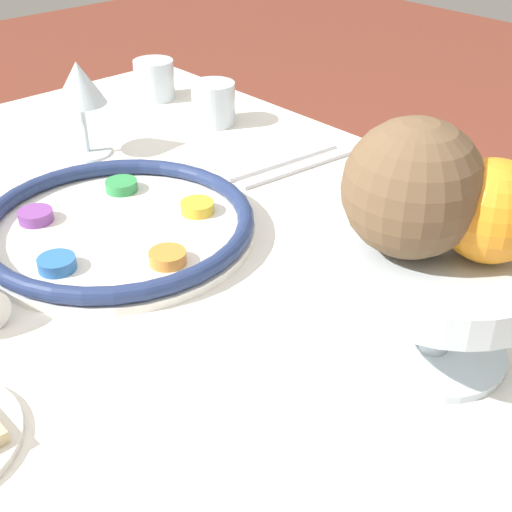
{
  "coord_description": "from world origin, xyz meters",
  "views": [
    {
      "loc": [
        0.58,
        -0.31,
        1.14
      ],
      "look_at": [
        0.11,
        0.11,
        0.75
      ],
      "focal_mm": 50.0,
      "sensor_mm": 36.0,
      "label": 1
    }
  ],
  "objects_px": {
    "cup_near": "(154,80)",
    "seder_plate": "(117,225)",
    "cup_mid": "(214,103)",
    "coconut": "(413,188)",
    "fruit_stand": "(444,280)",
    "cup_far": "(497,219)",
    "orange_fruit": "(492,211)",
    "wine_glass": "(79,87)"
  },
  "relations": [
    {
      "from": "cup_near",
      "to": "seder_plate",
      "type": "bearing_deg",
      "value": -40.63
    },
    {
      "from": "cup_mid",
      "to": "coconut",
      "type": "bearing_deg",
      "value": -23.26
    },
    {
      "from": "fruit_stand",
      "to": "coconut",
      "type": "distance_m",
      "value": 0.09
    },
    {
      "from": "cup_near",
      "to": "cup_far",
      "type": "xyz_separation_m",
      "value": [
        0.68,
        0.0,
        0.0
      ]
    },
    {
      "from": "orange_fruit",
      "to": "cup_mid",
      "type": "distance_m",
      "value": 0.65
    },
    {
      "from": "coconut",
      "to": "cup_far",
      "type": "relative_size",
      "value": 1.69
    },
    {
      "from": "wine_glass",
      "to": "coconut",
      "type": "bearing_deg",
      "value": -2.36
    },
    {
      "from": "cup_mid",
      "to": "orange_fruit",
      "type": "bearing_deg",
      "value": -18.12
    },
    {
      "from": "coconut",
      "to": "seder_plate",
      "type": "bearing_deg",
      "value": -168.0
    },
    {
      "from": "wine_glass",
      "to": "fruit_stand",
      "type": "distance_m",
      "value": 0.62
    },
    {
      "from": "cup_near",
      "to": "cup_far",
      "type": "bearing_deg",
      "value": 0.05
    },
    {
      "from": "cup_near",
      "to": "cup_far",
      "type": "distance_m",
      "value": 0.68
    },
    {
      "from": "fruit_stand",
      "to": "orange_fruit",
      "type": "xyz_separation_m",
      "value": [
        0.02,
        0.02,
        0.07
      ]
    },
    {
      "from": "fruit_stand",
      "to": "cup_mid",
      "type": "xyz_separation_m",
      "value": [
        -0.59,
        0.22,
        -0.05
      ]
    },
    {
      "from": "seder_plate",
      "to": "orange_fruit",
      "type": "height_order",
      "value": "orange_fruit"
    },
    {
      "from": "coconut",
      "to": "orange_fruit",
      "type": "bearing_deg",
      "value": 38.09
    },
    {
      "from": "seder_plate",
      "to": "fruit_stand",
      "type": "height_order",
      "value": "fruit_stand"
    },
    {
      "from": "orange_fruit",
      "to": "cup_mid",
      "type": "bearing_deg",
      "value": 161.88
    },
    {
      "from": "orange_fruit",
      "to": "coconut",
      "type": "bearing_deg",
      "value": -141.91
    },
    {
      "from": "coconut",
      "to": "fruit_stand",
      "type": "bearing_deg",
      "value": 37.69
    },
    {
      "from": "cup_mid",
      "to": "cup_far",
      "type": "xyz_separation_m",
      "value": [
        0.51,
        -0.0,
        0.0
      ]
    },
    {
      "from": "wine_glass",
      "to": "cup_mid",
      "type": "height_order",
      "value": "wine_glass"
    },
    {
      "from": "seder_plate",
      "to": "cup_far",
      "type": "distance_m",
      "value": 0.44
    },
    {
      "from": "orange_fruit",
      "to": "cup_far",
      "type": "height_order",
      "value": "orange_fruit"
    },
    {
      "from": "cup_near",
      "to": "cup_far",
      "type": "relative_size",
      "value": 1.0
    },
    {
      "from": "seder_plate",
      "to": "fruit_stand",
      "type": "distance_m",
      "value": 0.4
    },
    {
      "from": "fruit_stand",
      "to": "cup_near",
      "type": "xyz_separation_m",
      "value": [
        -0.75,
        0.22,
        -0.05
      ]
    },
    {
      "from": "coconut",
      "to": "cup_far",
      "type": "xyz_separation_m",
      "value": [
        -0.04,
        0.24,
        -0.14
      ]
    },
    {
      "from": "wine_glass",
      "to": "coconut",
      "type": "xyz_separation_m",
      "value": [
        0.59,
        -0.02,
        0.07
      ]
    },
    {
      "from": "wine_glass",
      "to": "cup_far",
      "type": "bearing_deg",
      "value": 21.41
    },
    {
      "from": "wine_glass",
      "to": "cup_mid",
      "type": "bearing_deg",
      "value": 81.34
    },
    {
      "from": "cup_near",
      "to": "cup_far",
      "type": "height_order",
      "value": "same"
    },
    {
      "from": "fruit_stand",
      "to": "cup_far",
      "type": "height_order",
      "value": "fruit_stand"
    },
    {
      "from": "seder_plate",
      "to": "cup_mid",
      "type": "relative_size",
      "value": 4.69
    },
    {
      "from": "fruit_stand",
      "to": "orange_fruit",
      "type": "relative_size",
      "value": 2.17
    },
    {
      "from": "orange_fruit",
      "to": "fruit_stand",
      "type": "bearing_deg",
      "value": -141.38
    },
    {
      "from": "cup_far",
      "to": "fruit_stand",
      "type": "bearing_deg",
      "value": -71.54
    },
    {
      "from": "orange_fruit",
      "to": "coconut",
      "type": "relative_size",
      "value": 0.74
    },
    {
      "from": "seder_plate",
      "to": "cup_mid",
      "type": "height_order",
      "value": "cup_mid"
    },
    {
      "from": "fruit_stand",
      "to": "orange_fruit",
      "type": "distance_m",
      "value": 0.08
    },
    {
      "from": "wine_glass",
      "to": "coconut",
      "type": "height_order",
      "value": "coconut"
    },
    {
      "from": "wine_glass",
      "to": "cup_far",
      "type": "height_order",
      "value": "wine_glass"
    }
  ]
}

